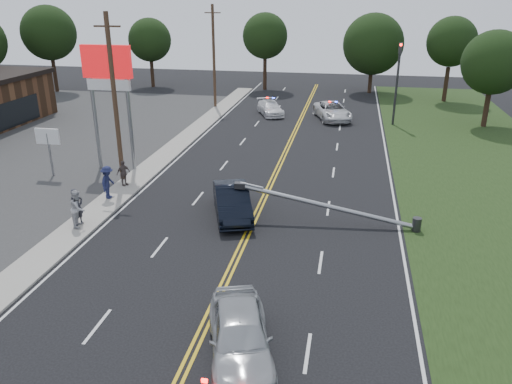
% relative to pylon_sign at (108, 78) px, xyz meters
% --- Properties ---
extents(ground, '(120.00, 120.00, 0.00)m').
position_rel_pylon_sign_xyz_m(ground, '(10.50, -14.00, -6.00)').
color(ground, black).
rests_on(ground, ground).
extents(sidewalk, '(1.80, 70.00, 0.12)m').
position_rel_pylon_sign_xyz_m(sidewalk, '(2.10, -4.00, -5.94)').
color(sidewalk, gray).
rests_on(sidewalk, ground).
extents(centerline_yellow, '(0.36, 80.00, 0.00)m').
position_rel_pylon_sign_xyz_m(centerline_yellow, '(10.50, -4.00, -5.99)').
color(centerline_yellow, gold).
rests_on(centerline_yellow, ground).
extents(pylon_sign, '(3.20, 0.35, 8.00)m').
position_rel_pylon_sign_xyz_m(pylon_sign, '(0.00, 0.00, 0.00)').
color(pylon_sign, gray).
rests_on(pylon_sign, ground).
extents(small_sign, '(1.60, 0.14, 3.10)m').
position_rel_pylon_sign_xyz_m(small_sign, '(-3.50, -2.00, -3.66)').
color(small_sign, gray).
rests_on(small_sign, ground).
extents(traffic_signal, '(0.28, 0.41, 7.05)m').
position_rel_pylon_sign_xyz_m(traffic_signal, '(18.80, 16.00, -1.79)').
color(traffic_signal, '#2D2D30').
rests_on(traffic_signal, ground).
extents(fallen_streetlight, '(9.36, 0.44, 1.91)m').
position_rel_pylon_sign_xyz_m(fallen_streetlight, '(14.69, -6.00, -5.08)').
color(fallen_streetlight, '#2D2D30').
rests_on(fallen_streetlight, ground).
extents(utility_pole_mid, '(1.60, 0.28, 10.00)m').
position_rel_pylon_sign_xyz_m(utility_pole_mid, '(1.30, -2.00, -0.91)').
color(utility_pole_mid, '#382619').
rests_on(utility_pole_mid, ground).
extents(utility_pole_far, '(1.60, 0.28, 10.00)m').
position_rel_pylon_sign_xyz_m(utility_pole_far, '(1.30, 20.00, -0.91)').
color(utility_pole_far, '#382619').
rests_on(utility_pole_far, ground).
extents(tree_4, '(6.15, 6.15, 9.80)m').
position_rel_pylon_sign_xyz_m(tree_4, '(-19.71, 25.17, 0.71)').
color(tree_4, black).
rests_on(tree_4, ground).
extents(tree_5, '(5.18, 5.18, 8.26)m').
position_rel_pylon_sign_xyz_m(tree_5, '(-9.67, 30.54, -0.34)').
color(tree_5, black).
rests_on(tree_5, ground).
extents(tree_6, '(5.30, 5.30, 8.94)m').
position_rel_pylon_sign_xyz_m(tree_6, '(4.50, 31.25, 0.27)').
color(tree_6, black).
rests_on(tree_6, ground).
extents(tree_7, '(6.88, 6.88, 8.99)m').
position_rel_pylon_sign_xyz_m(tree_7, '(17.03, 31.47, -0.46)').
color(tree_7, black).
rests_on(tree_7, ground).
extents(tree_8, '(5.15, 5.15, 8.83)m').
position_rel_pylon_sign_xyz_m(tree_8, '(24.91, 27.82, 0.23)').
color(tree_8, black).
rests_on(tree_8, ground).
extents(tree_9, '(5.36, 5.36, 8.19)m').
position_rel_pylon_sign_xyz_m(tree_9, '(26.63, 16.85, -0.50)').
color(tree_9, black).
rests_on(tree_9, ground).
extents(crashed_sedan, '(3.23, 5.21, 1.62)m').
position_rel_pylon_sign_xyz_m(crashed_sedan, '(9.28, -5.93, -5.19)').
color(crashed_sedan, black).
rests_on(crashed_sedan, ground).
extents(waiting_sedan, '(3.27, 5.18, 1.64)m').
position_rel_pylon_sign_xyz_m(waiting_sedan, '(12.07, -16.57, -5.18)').
color(waiting_sedan, '#A9ADB1').
rests_on(waiting_sedan, ground).
extents(emergency_a, '(4.17, 6.16, 1.57)m').
position_rel_pylon_sign_xyz_m(emergency_a, '(13.36, 17.01, -5.21)').
color(emergency_a, silver).
rests_on(emergency_a, ground).
extents(emergency_b, '(3.56, 4.91, 1.32)m').
position_rel_pylon_sign_xyz_m(emergency_b, '(7.39, 17.78, -5.34)').
color(emergency_b, white).
rests_on(emergency_b, ground).
extents(bystander_a, '(0.69, 0.81, 1.88)m').
position_rel_pylon_sign_xyz_m(bystander_a, '(2.02, -8.63, -4.94)').
color(bystander_a, '#282830').
rests_on(bystander_a, sidewalk).
extents(bystander_b, '(0.90, 1.06, 1.89)m').
position_rel_pylon_sign_xyz_m(bystander_b, '(2.17, -8.79, -4.93)').
color(bystander_b, '#A6A6AB').
rests_on(bystander_b, sidewalk).
extents(bystander_c, '(0.75, 1.24, 1.88)m').
position_rel_pylon_sign_xyz_m(bystander_c, '(1.93, -5.11, -4.94)').
color(bystander_c, '#1B2045').
rests_on(bystander_c, sidewalk).
extents(bystander_d, '(0.79, 0.98, 1.56)m').
position_rel_pylon_sign_xyz_m(bystander_d, '(1.91, -3.09, -5.10)').
color(bystander_d, '#574945').
rests_on(bystander_d, sidewalk).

